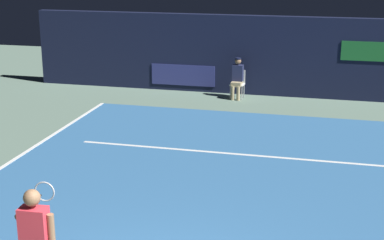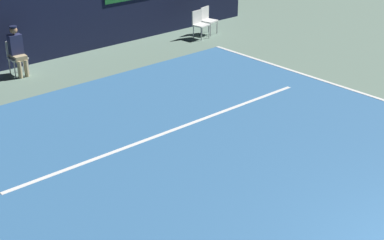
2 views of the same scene
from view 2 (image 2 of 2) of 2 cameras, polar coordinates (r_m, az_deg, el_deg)
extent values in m
plane|color=slate|center=(10.62, 4.89, -4.58)|extent=(31.01, 31.01, 0.00)
cube|color=#336699|center=(10.61, 4.90, -4.55)|extent=(9.75, 11.34, 0.01)
cube|color=white|center=(14.19, 18.61, 1.99)|extent=(0.10, 11.34, 0.01)
cube|color=white|center=(11.90, -1.97, -1.04)|extent=(7.61, 0.10, 0.01)
cube|color=#141933|center=(16.40, -15.98, 10.04)|extent=(16.09, 0.30, 2.60)
cube|color=white|center=(15.65, -17.20, 5.99)|extent=(0.46, 0.42, 0.04)
cube|color=white|center=(15.76, -17.59, 6.95)|extent=(0.42, 0.05, 0.42)
cylinder|color=#B2B2B7|center=(15.50, -17.48, 4.88)|extent=(0.03, 0.03, 0.46)
cylinder|color=#B2B2B7|center=(15.63, -16.23, 5.20)|extent=(0.03, 0.03, 0.46)
cylinder|color=#B2B2B7|center=(15.81, -17.96, 5.19)|extent=(0.03, 0.03, 0.46)
cylinder|color=#B2B2B7|center=(15.93, -16.73, 5.50)|extent=(0.03, 0.03, 0.46)
cube|color=tan|center=(15.56, -17.10, 6.06)|extent=(0.34, 0.41, 0.14)
cylinder|color=tan|center=(15.46, -17.02, 4.89)|extent=(0.11, 0.11, 0.46)
cylinder|color=tan|center=(15.52, -16.42, 5.04)|extent=(0.11, 0.11, 0.46)
cube|color=#23284C|center=(15.58, -17.43, 7.31)|extent=(0.35, 0.23, 0.52)
sphere|color=#8C6647|center=(15.48, -17.61, 8.65)|extent=(0.20, 0.20, 0.20)
cylinder|color=#141933|center=(15.45, -17.65, 8.97)|extent=(0.19, 0.19, 0.04)
cube|color=white|center=(18.74, 1.79, 9.98)|extent=(0.51, 0.48, 0.04)
cube|color=white|center=(18.80, 1.30, 10.76)|extent=(0.42, 0.11, 0.42)
cylinder|color=#B2B2B7|center=(18.56, 1.88, 9.13)|extent=(0.03, 0.03, 0.44)
cylinder|color=#B2B2B7|center=(18.85, 2.55, 9.37)|extent=(0.03, 0.03, 0.44)
cylinder|color=#B2B2B7|center=(18.75, 1.02, 9.30)|extent=(0.03, 0.03, 0.44)
cylinder|color=#B2B2B7|center=(19.04, 1.70, 9.53)|extent=(0.03, 0.03, 0.44)
cube|color=white|center=(18.24, 0.95, 9.58)|extent=(0.48, 0.45, 0.04)
cube|color=white|center=(18.31, 0.47, 10.38)|extent=(0.42, 0.08, 0.42)
cylinder|color=#B2B2B7|center=(18.05, 0.96, 8.70)|extent=(0.03, 0.03, 0.44)
cylinder|color=#B2B2B7|center=(18.33, 1.74, 8.93)|extent=(0.03, 0.03, 0.44)
cylinder|color=#B2B2B7|center=(18.27, 0.15, 8.89)|extent=(0.03, 0.03, 0.44)
cylinder|color=#B2B2B7|center=(18.54, 0.92, 9.13)|extent=(0.03, 0.03, 0.44)
camera|label=1|loc=(9.99, 75.18, 3.25)|focal=54.53mm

